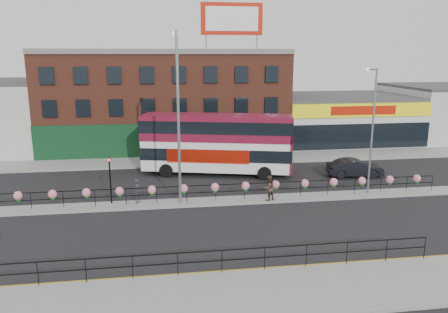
{
  "coord_description": "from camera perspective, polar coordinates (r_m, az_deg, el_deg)",
  "views": [
    {
      "loc": [
        -4.53,
        -28.17,
        9.9
      ],
      "look_at": [
        0.0,
        3.0,
        2.5
      ],
      "focal_mm": 35.0,
      "sensor_mm": 36.0,
      "label": 1
    }
  ],
  "objects": [
    {
      "name": "yellow_line_outer",
      "position": [
        21.28,
        5.16,
        -14.54
      ],
      "size": [
        60.0,
        0.1,
        0.01
      ],
      "primitive_type": "cube",
      "color": "gold",
      "rests_on": "ground"
    },
    {
      "name": "lamp_column_west",
      "position": [
        28.47,
        -6.04,
        6.94
      ],
      "size": [
        0.4,
        1.97,
        11.25
      ],
      "color": "gray",
      "rests_on": "median"
    },
    {
      "name": "yellow_line_inner",
      "position": [
        21.43,
        5.04,
        -14.33
      ],
      "size": [
        60.0,
        0.1,
        0.01
      ],
      "primitive_type": "cube",
      "color": "gold",
      "rests_on": "ground"
    },
    {
      "name": "supermarket",
      "position": [
        52.77,
        14.77,
        4.89
      ],
      "size": [
        15.0,
        12.25,
        5.3
      ],
      "color": "silver",
      "rests_on": "ground"
    },
    {
      "name": "ground",
      "position": [
        30.2,
        0.82,
        -5.92
      ],
      "size": [
        120.0,
        120.0,
        0.0
      ],
      "primitive_type": "plane",
      "color": "black",
      "rests_on": "ground"
    },
    {
      "name": "south_railing",
      "position": [
        20.31,
        -0.28,
        -12.88
      ],
      "size": [
        20.04,
        0.05,
        1.12
      ],
      "color": "black",
      "rests_on": "south_pavement"
    },
    {
      "name": "traffic_light_median",
      "position": [
        29.72,
        -14.71,
        -1.7
      ],
      "size": [
        0.15,
        0.28,
        3.65
      ],
      "color": "black",
      "rests_on": "median"
    },
    {
      "name": "double_decker_bus",
      "position": [
        36.28,
        -0.88,
        2.41
      ],
      "size": [
        12.77,
        5.9,
        5.03
      ],
      "color": "white",
      "rests_on": "ground"
    },
    {
      "name": "billboard",
      "position": [
        43.84,
        1.03,
        17.51
      ],
      "size": [
        6.0,
        0.29,
        4.4
      ],
      "color": "#AE1706",
      "rests_on": "brick_building"
    },
    {
      "name": "south_pavement",
      "position": [
        19.45,
        6.66,
        -17.21
      ],
      "size": [
        60.0,
        4.0,
        0.15
      ],
      "primitive_type": "cube",
      "color": "gray",
      "rests_on": "ground"
    },
    {
      "name": "median_railing",
      "position": [
        29.87,
        0.83,
        -4.02
      ],
      "size": [
        30.04,
        0.56,
        1.23
      ],
      "color": "black",
      "rests_on": "median"
    },
    {
      "name": "lamp_column_east",
      "position": [
        32.17,
        18.71,
        4.46
      ],
      "size": [
        0.32,
        1.55,
        8.83
      ],
      "color": "gray",
      "rests_on": "median"
    },
    {
      "name": "pedestrian_a",
      "position": [
        29.87,
        -11.22,
        -4.44
      ],
      "size": [
        0.87,
        0.81,
        1.63
      ],
      "primitive_type": "imported",
      "rotation": [
        0.0,
        0.0,
        1.18
      ],
      "color": "#2A2830",
      "rests_on": "median"
    },
    {
      "name": "car",
      "position": [
        37.62,
        16.74,
        -1.44
      ],
      "size": [
        2.51,
        4.84,
        1.49
      ],
      "primitive_type": "imported",
      "rotation": [
        0.0,
        0.0,
        1.47
      ],
      "color": "black",
      "rests_on": "ground"
    },
    {
      "name": "north_pavement",
      "position": [
        41.6,
        -1.78,
        -0.44
      ],
      "size": [
        60.0,
        4.0,
        0.15
      ],
      "primitive_type": "cube",
      "color": "gray",
      "rests_on": "ground"
    },
    {
      "name": "median",
      "position": [
        30.17,
        0.82,
        -5.78
      ],
      "size": [
        60.0,
        1.6,
        0.15
      ],
      "primitive_type": "cube",
      "color": "gray",
      "rests_on": "ground"
    },
    {
      "name": "brick_building",
      "position": [
        48.36,
        -7.66,
        7.44
      ],
      "size": [
        25.0,
        12.21,
        10.3
      ],
      "color": "brown",
      "rests_on": "ground"
    },
    {
      "name": "pedestrian_b",
      "position": [
        29.93,
        5.86,
        -4.11
      ],
      "size": [
        1.37,
        1.33,
        1.74
      ],
      "primitive_type": "imported",
      "rotation": [
        0.0,
        0.0,
        3.6
      ],
      "color": "#463128",
      "rests_on": "median"
    }
  ]
}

